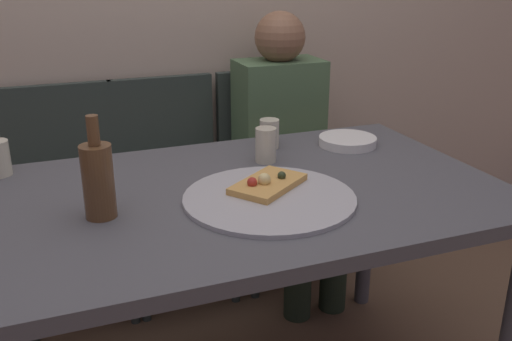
{
  "coord_description": "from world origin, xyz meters",
  "views": [
    {
      "loc": [
        -0.48,
        -1.39,
        1.36
      ],
      "look_at": [
        0.05,
        0.0,
        0.81
      ],
      "focal_mm": 39.92,
      "sensor_mm": 36.0,
      "label": 1
    }
  ],
  "objects": [
    {
      "name": "tumbler_near",
      "position": [
        0.22,
        0.32,
        0.81
      ],
      "size": [
        0.07,
        0.07,
        0.1
      ],
      "primitive_type": "cylinder",
      "color": "beige",
      "rests_on": "dining_table"
    },
    {
      "name": "dining_table",
      "position": [
        0.0,
        0.0,
        0.68
      ],
      "size": [
        1.48,
        0.9,
        0.76
      ],
      "color": "#4C4C51",
      "rests_on": "ground_plane"
    },
    {
      "name": "pizza_tray",
      "position": [
        0.05,
        -0.1,
        0.76
      ],
      "size": [
        0.46,
        0.46,
        0.01
      ],
      "primitive_type": "cylinder",
      "color": "#ADADB2",
      "rests_on": "dining_table"
    },
    {
      "name": "wine_bottle",
      "position": [
        -0.38,
        -0.04,
        0.86
      ],
      "size": [
        0.08,
        0.08,
        0.26
      ],
      "color": "brown",
      "rests_on": "dining_table"
    },
    {
      "name": "chair_left",
      "position": [
        -0.43,
        0.85,
        0.51
      ],
      "size": [
        0.44,
        0.44,
        0.9
      ],
      "rotation": [
        0.0,
        0.0,
        3.14
      ],
      "color": "#2D3833",
      "rests_on": "ground_plane"
    },
    {
      "name": "guest_in_sweater",
      "position": [
        0.46,
        0.7,
        0.64
      ],
      "size": [
        0.36,
        0.56,
        1.17
      ],
      "rotation": [
        0.0,
        0.0,
        3.14
      ],
      "color": "#4C6B47",
      "rests_on": "ground_plane"
    },
    {
      "name": "wine_glass",
      "position": [
        0.16,
        0.19,
        0.81
      ],
      "size": [
        0.07,
        0.07,
        0.11
      ],
      "primitive_type": "cylinder",
      "color": "beige",
      "rests_on": "dining_table"
    },
    {
      "name": "chair_right",
      "position": [
        0.46,
        0.85,
        0.51
      ],
      "size": [
        0.44,
        0.44,
        0.9
      ],
      "rotation": [
        0.0,
        0.0,
        3.14
      ],
      "color": "#2D3833",
      "rests_on": "ground_plane"
    },
    {
      "name": "chair_middle",
      "position": [
        -0.01,
        0.85,
        0.51
      ],
      "size": [
        0.44,
        0.44,
        0.9
      ],
      "rotation": [
        0.0,
        0.0,
        3.14
      ],
      "color": "#2D3833",
      "rests_on": "ground_plane"
    },
    {
      "name": "pizza_slice_last",
      "position": [
        0.07,
        -0.04,
        0.78
      ],
      "size": [
        0.25,
        0.23,
        0.05
      ],
      "color": "tan",
      "rests_on": "pizza_tray"
    },
    {
      "name": "plate_stack",
      "position": [
        0.49,
        0.25,
        0.77
      ],
      "size": [
        0.2,
        0.2,
        0.03
      ],
      "primitive_type": "cylinder",
      "color": "white",
      "rests_on": "dining_table"
    }
  ]
}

